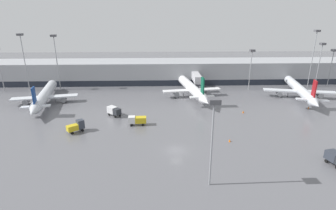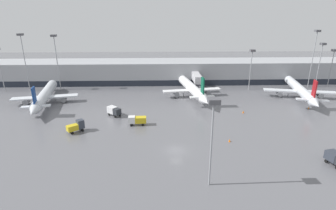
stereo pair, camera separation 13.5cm
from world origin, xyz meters
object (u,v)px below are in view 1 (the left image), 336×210
Objects in this scene: parked_jet_0 at (300,90)px; traffic_cone_0 at (243,112)px; service_truck_1 at (114,111)px; service_truck_2 at (76,126)px; traffic_cone_1 at (230,140)px; apron_light_mast_3 at (333,57)px; apron_light_mast_4 at (252,57)px; apron_light_mast_2 at (315,44)px; parked_jet_1 at (45,96)px; apron_light_mast_0 at (55,47)px; apron_light_mast_7 at (321,52)px; apron_light_mast_6 at (213,117)px; traffic_cone_4 at (309,107)px; service_truck_3 at (137,120)px; apron_light_mast_5 at (22,47)px; parked_jet_2 at (192,89)px.

parked_jet_0 is 46.59× the size of traffic_cone_0.
service_truck_1 is 1.04× the size of service_truck_2.
apron_light_mast_3 is at bearing 42.24° from traffic_cone_1.
apron_light_mast_2 is at bearing 7.41° from apron_light_mast_4.
apron_light_mast_0 is at bearing -7.65° from parked_jet_1.
apron_light_mast_0 reaches higher than service_truck_1.
apron_light_mast_0 is at bearing -179.62° from apron_light_mast_7.
apron_light_mast_3 is 33.59m from apron_light_mast_4.
service_truck_1 is 0.29× the size of apron_light_mast_6.
apron_light_mast_7 reaches higher than apron_light_mast_3.
traffic_cone_4 is 36.30m from apron_light_mast_3.
traffic_cone_0 is 50.03m from apron_light_mast_7.
apron_light_mast_0 reaches higher than parked_jet_0.
apron_light_mast_0 is 0.93× the size of apron_light_mast_2.
apron_light_mast_7 is at bearing -177.54° from apron_light_mast_3.
traffic_cone_4 is 54.34m from apron_light_mast_6.
service_truck_3 is (-54.61, -22.19, -1.43)m from parked_jet_0.
traffic_cone_0 is at bearing -23.27° from service_truck_2.
traffic_cone_0 is 81.36m from apron_light_mast_5.
service_truck_1 is 6.10× the size of traffic_cone_1.
parked_jet_2 is 35.73m from traffic_cone_1.
traffic_cone_1 is 73.40m from apron_light_mast_0.
parked_jet_0 is at bearing -17.18° from service_truck_2.
parked_jet_1 is at bearing -168.26° from apron_light_mast_4.
service_truck_3 is 83.72m from apron_light_mast_3.
service_truck_2 is at bearing 122.63° from parked_jet_0.
apron_light_mast_2 is (14.18, 26.39, 16.67)m from traffic_cone_4.
traffic_cone_0 is at bearing 44.28° from service_truck_1.
parked_jet_1 is at bearing 88.56° from service_truck_2.
traffic_cone_1 is 68.23m from apron_light_mast_7.
apron_light_mast_7 reaches higher than apron_light_mast_4.
apron_light_mast_3 is 0.97× the size of apron_light_mast_4.
apron_light_mast_5 is (-96.19, 24.67, 16.02)m from traffic_cone_4.
service_truck_3 is at bearing -151.83° from apron_light_mast_7.
parked_jet_0 is 86.06m from parked_jet_1.
service_truck_1 is at bearing -158.50° from apron_light_mast_7.
apron_light_mast_2 is at bearing 178.88° from apron_light_mast_3.
service_truck_3 reaches higher than traffic_cone_4.
traffic_cone_1 is at bearing -48.02° from service_truck_2.
apron_light_mast_5 is at bearing -179.24° from apron_light_mast_3.
apron_light_mast_4 is (40.80, 34.06, 10.89)m from service_truck_3.
parked_jet_1 is 48.44× the size of traffic_cone_4.
traffic_cone_1 is at bearing -134.92° from apron_light_mast_7.
parked_jet_1 is at bearing -86.08° from apron_light_mast_0.
parked_jet_0 is at bearing -160.34° from service_truck_3.
apron_light_mast_6 reaches higher than apron_light_mast_4.
service_truck_3 is at bearing -150.56° from apron_light_mast_2.
service_truck_1 is at bearing -159.62° from apron_light_mast_3.
parked_jet_2 reaches higher than service_truck_3.
apron_light_mast_4 is at bearing -77.83° from parked_jet_2.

